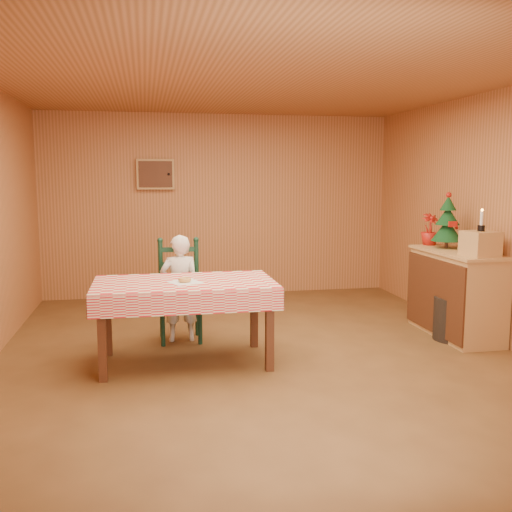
{
  "coord_description": "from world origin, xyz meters",
  "views": [
    {
      "loc": [
        -1.05,
        -5.22,
        1.73
      ],
      "look_at": [
        0.0,
        0.2,
        0.95
      ],
      "focal_mm": 40.0,
      "sensor_mm": 36.0,
      "label": 1
    }
  ],
  "objects_px": {
    "shelf_unit": "(455,293)",
    "crate": "(480,244)",
    "seated_child": "(180,288)",
    "dining_table": "(185,290)",
    "storage_bin": "(456,319)",
    "ladder_chair": "(180,293)",
    "christmas_tree": "(447,223)"
  },
  "relations": [
    {
      "from": "dining_table",
      "to": "ladder_chair",
      "type": "xyz_separation_m",
      "value": [
        -0.0,
        0.79,
        -0.18
      ]
    },
    {
      "from": "ladder_chair",
      "to": "seated_child",
      "type": "xyz_separation_m",
      "value": [
        0.0,
        -0.06,
        0.06
      ]
    },
    {
      "from": "shelf_unit",
      "to": "storage_bin",
      "type": "xyz_separation_m",
      "value": [
        -0.08,
        -0.16,
        -0.24
      ]
    },
    {
      "from": "seated_child",
      "to": "crate",
      "type": "xyz_separation_m",
      "value": [
        2.95,
        -0.77,
        0.49
      ]
    },
    {
      "from": "seated_child",
      "to": "shelf_unit",
      "type": "xyz_separation_m",
      "value": [
        2.94,
        -0.37,
        -0.1
      ]
    },
    {
      "from": "seated_child",
      "to": "shelf_unit",
      "type": "bearing_deg",
      "value": 172.9
    },
    {
      "from": "shelf_unit",
      "to": "christmas_tree",
      "type": "bearing_deg",
      "value": 88.02
    },
    {
      "from": "shelf_unit",
      "to": "storage_bin",
      "type": "distance_m",
      "value": 0.3
    },
    {
      "from": "ladder_chair",
      "to": "storage_bin",
      "type": "xyz_separation_m",
      "value": [
        2.86,
        -0.58,
        -0.28
      ]
    },
    {
      "from": "shelf_unit",
      "to": "dining_table",
      "type": "bearing_deg",
      "value": -172.95
    },
    {
      "from": "storage_bin",
      "to": "shelf_unit",
      "type": "bearing_deg",
      "value": 64.17
    },
    {
      "from": "crate",
      "to": "christmas_tree",
      "type": "xyz_separation_m",
      "value": [
        -0.0,
        0.65,
        0.16
      ]
    },
    {
      "from": "dining_table",
      "to": "seated_child",
      "type": "xyz_separation_m",
      "value": [
        0.0,
        0.73,
        -0.13
      ]
    },
    {
      "from": "dining_table",
      "to": "ladder_chair",
      "type": "height_order",
      "value": "ladder_chair"
    },
    {
      "from": "crate",
      "to": "dining_table",
      "type": "bearing_deg",
      "value": 179.3
    },
    {
      "from": "ladder_chair",
      "to": "seated_child",
      "type": "height_order",
      "value": "seated_child"
    },
    {
      "from": "seated_child",
      "to": "crate",
      "type": "height_order",
      "value": "crate"
    },
    {
      "from": "seated_child",
      "to": "storage_bin",
      "type": "height_order",
      "value": "seated_child"
    },
    {
      "from": "ladder_chair",
      "to": "storage_bin",
      "type": "relative_size",
      "value": 2.36
    },
    {
      "from": "ladder_chair",
      "to": "storage_bin",
      "type": "height_order",
      "value": "ladder_chair"
    },
    {
      "from": "seated_child",
      "to": "shelf_unit",
      "type": "height_order",
      "value": "seated_child"
    },
    {
      "from": "storage_bin",
      "to": "christmas_tree",
      "type": "bearing_deg",
      "value": 78.23
    },
    {
      "from": "shelf_unit",
      "to": "crate",
      "type": "xyz_separation_m",
      "value": [
        0.01,
        -0.4,
        0.59
      ]
    },
    {
      "from": "dining_table",
      "to": "shelf_unit",
      "type": "bearing_deg",
      "value": 7.05
    },
    {
      "from": "crate",
      "to": "seated_child",
      "type": "bearing_deg",
      "value": 165.44
    },
    {
      "from": "ladder_chair",
      "to": "crate",
      "type": "xyz_separation_m",
      "value": [
        2.95,
        -0.82,
        0.55
      ]
    },
    {
      "from": "ladder_chair",
      "to": "crate",
      "type": "relative_size",
      "value": 3.6
    },
    {
      "from": "crate",
      "to": "christmas_tree",
      "type": "relative_size",
      "value": 0.48
    },
    {
      "from": "crate",
      "to": "storage_bin",
      "type": "distance_m",
      "value": 0.87
    },
    {
      "from": "christmas_tree",
      "to": "shelf_unit",
      "type": "bearing_deg",
      "value": -91.98
    },
    {
      "from": "ladder_chair",
      "to": "seated_child",
      "type": "distance_m",
      "value": 0.08
    },
    {
      "from": "dining_table",
      "to": "seated_child",
      "type": "height_order",
      "value": "seated_child"
    }
  ]
}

